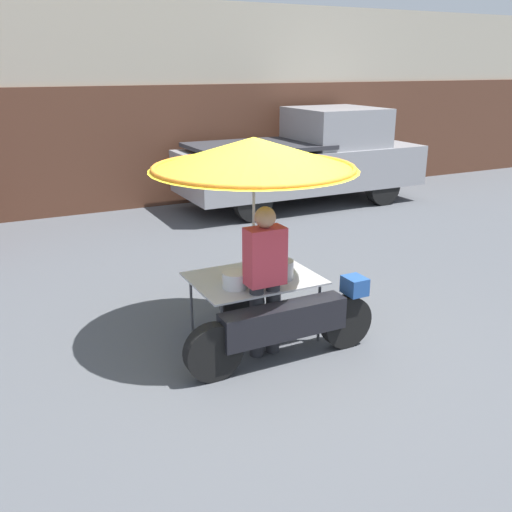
{
  "coord_description": "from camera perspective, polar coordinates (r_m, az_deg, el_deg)",
  "views": [
    {
      "loc": [
        -2.57,
        -4.54,
        2.77
      ],
      "look_at": [
        -0.09,
        0.4,
        0.92
      ],
      "focal_mm": 40.0,
      "sensor_mm": 36.0,
      "label": 1
    }
  ],
  "objects": [
    {
      "name": "ground_plane",
      "position": [
        5.91,
        2.51,
        -9.46
      ],
      "size": [
        36.0,
        36.0,
        0.0
      ],
      "primitive_type": "plane",
      "color": "#4C4F54"
    },
    {
      "name": "pickup_truck",
      "position": [
        11.93,
        5.12,
        9.62
      ],
      "size": [
        5.03,
        1.86,
        1.94
      ],
      "color": "black",
      "rests_on": "ground"
    },
    {
      "name": "shopfront_building",
      "position": [
        12.53,
        -15.29,
        14.31
      ],
      "size": [
        28.0,
        2.06,
        3.98
      ],
      "color": "#B2A893",
      "rests_on": "ground"
    },
    {
      "name": "vendor_person",
      "position": [
        5.52,
        0.9,
        -1.88
      ],
      "size": [
        0.38,
        0.22,
        1.52
      ],
      "color": "#2D2D33",
      "rests_on": "ground"
    },
    {
      "name": "vendor_motorcycle_cart",
      "position": [
        5.61,
        0.1,
        7.6
      ],
      "size": [
        2.07,
        2.07,
        2.12
      ],
      "color": "black",
      "rests_on": "ground"
    }
  ]
}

